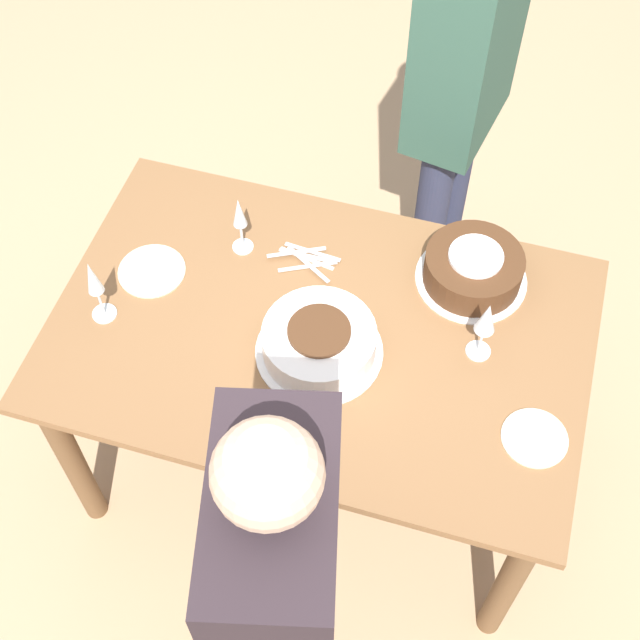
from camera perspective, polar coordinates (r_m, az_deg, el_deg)
ground_plane at (r=3.07m, az=-0.00°, el=-8.73°), size 12.00×12.00×0.00m
dining_table at (r=2.50m, az=-0.00°, el=-2.17°), size 1.45×0.93×0.77m
cake_center_white at (r=2.32m, az=-0.05°, el=-1.41°), size 0.34×0.34×0.11m
cake_front_chocolate at (r=2.50m, az=9.78°, el=3.27°), size 0.31×0.31×0.11m
wine_glass_near at (r=2.48m, az=-5.17°, el=6.61°), size 0.06×0.06×0.20m
wine_glass_far at (r=2.39m, az=-14.29°, el=2.39°), size 0.07×0.07×0.22m
wine_glass_extra at (r=2.28m, az=10.60°, el=-0.02°), size 0.07×0.07×0.21m
dessert_plate_left at (r=2.30m, az=13.57°, el=-7.36°), size 0.17×0.17×0.01m
dessert_plate_right at (r=2.56m, az=-10.71°, el=3.10°), size 0.19×0.19×0.01m
fork_pile at (r=2.54m, az=-0.86°, el=3.98°), size 0.21×0.12×0.02m
person_cutting at (r=2.76m, az=9.16°, el=15.41°), size 0.29×0.43×1.68m
person_watching at (r=1.88m, az=-2.54°, el=-16.87°), size 0.31×0.44×1.61m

